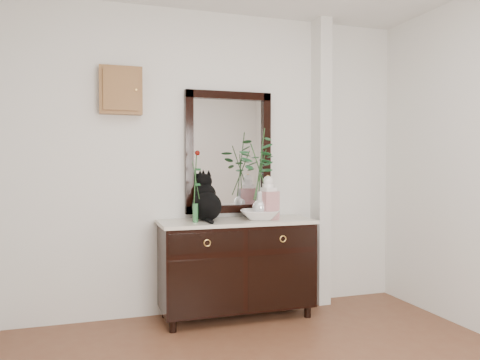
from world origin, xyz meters
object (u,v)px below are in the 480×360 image
object	(u,v)px
sideboard	(236,263)
ginger_jar	(268,197)
lotus_bowl	(260,215)
cat	(207,196)

from	to	relation	value
sideboard	ginger_jar	distance (m)	0.64
lotus_bowl	ginger_jar	size ratio (longest dim) A/B	0.88
cat	sideboard	bearing A→B (deg)	-14.72
lotus_bowl	ginger_jar	world-z (taller)	ginger_jar
sideboard	lotus_bowl	size ratio (longest dim) A/B	3.86
cat	ginger_jar	bearing A→B (deg)	-10.07
cat	lotus_bowl	distance (m)	0.49
sideboard	cat	bearing A→B (deg)	165.54
sideboard	ginger_jar	world-z (taller)	ginger_jar
sideboard	ginger_jar	bearing A→B (deg)	-5.60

